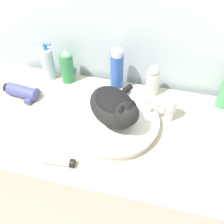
{
  "coord_description": "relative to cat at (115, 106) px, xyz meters",
  "views": [
    {
      "loc": [
        0.2,
        -0.48,
        1.8
      ],
      "look_at": [
        0.01,
        0.31,
        0.98
      ],
      "focal_mm": 45.0,
      "sensor_mm": 36.0,
      "label": 1
    }
  ],
  "objects": [
    {
      "name": "cream_tube",
      "position": [
        -0.17,
        -0.24,
        -0.11
      ],
      "size": [
        0.14,
        0.04,
        0.03
      ],
      "rotation": [
        0.0,
        0.0,
        0.07
      ],
      "color": "silver",
      "rests_on": "vanity_counter"
    },
    {
      "name": "shampoo_bottle_tall",
      "position": [
        -0.05,
        0.26,
        -0.02
      ],
      "size": [
        0.06,
        0.06,
        0.22
      ],
      "color": "#335BB7",
      "rests_on": "vanity_counter"
    },
    {
      "name": "spray_bottle_trigger",
      "position": [
        -0.31,
        0.26,
        -0.04
      ],
      "size": [
        0.07,
        0.07,
        0.18
      ],
      "color": "#338C4C",
      "rests_on": "vanity_counter"
    },
    {
      "name": "sink_basin",
      "position": [
        -0.01,
        0.01,
        -0.1
      ],
      "size": [
        0.4,
        0.4,
        0.05
      ],
      "color": "white",
      "rests_on": "vanity_counter"
    },
    {
      "name": "hair_dryer",
      "position": [
        -0.47,
        0.09,
        -0.1
      ],
      "size": [
        0.17,
        0.1,
        0.06
      ],
      "rotation": [
        0.0,
        0.0,
        3.03
      ],
      "color": "#474C8C",
      "rests_on": "vanity_counter"
    },
    {
      "name": "lotion_bottle_white",
      "position": [
        0.12,
        0.26,
        -0.04
      ],
      "size": [
        0.06,
        0.06,
        0.16
      ],
      "color": "white",
      "rests_on": "vanity_counter"
    },
    {
      "name": "faucet",
      "position": [
        0.21,
        0.1,
        -0.05
      ],
      "size": [
        0.15,
        0.09,
        0.15
      ],
      "rotation": [
        0.0,
        0.0,
        -2.74
      ],
      "color": "silver",
      "rests_on": "vanity_counter"
    },
    {
      "name": "wall_back",
      "position": [
        -0.02,
        0.37,
        0.19
      ],
      "size": [
        8.0,
        0.05,
        2.4
      ],
      "color": "silver",
      "rests_on": "ground_plane"
    },
    {
      "name": "soap_pump_bottle",
      "position": [
        -0.41,
        0.26,
        -0.04
      ],
      "size": [
        0.06,
        0.06,
        0.21
      ],
      "color": "silver",
      "rests_on": "vanity_counter"
    },
    {
      "name": "vanity_counter",
      "position": [
        -0.02,
        -0.0,
        -0.57
      ],
      "size": [
        1.13,
        0.63,
        0.88
      ],
      "color": "#B2A893",
      "rests_on": "ground_plane"
    },
    {
      "name": "cat",
      "position": [
        0.0,
        0.0,
        0.0
      ],
      "size": [
        0.29,
        0.35,
        0.17
      ],
      "rotation": [
        0.0,
        0.0,
        5.53
      ],
      "color": "black",
      "rests_on": "sink_basin"
    }
  ]
}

